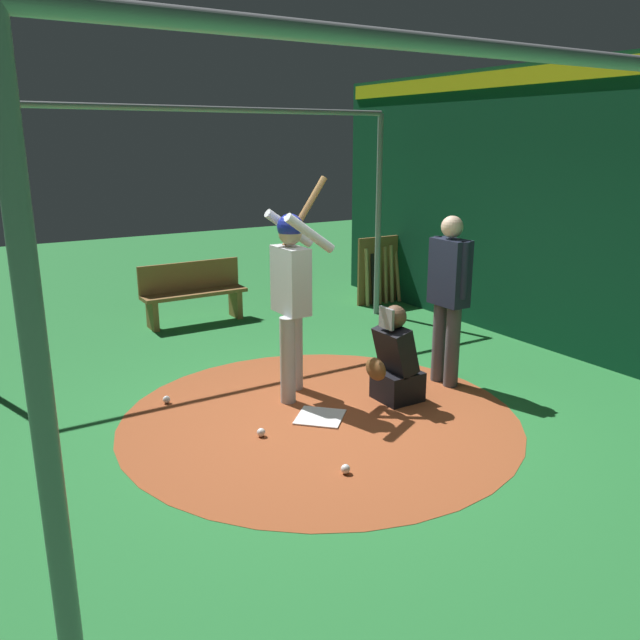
# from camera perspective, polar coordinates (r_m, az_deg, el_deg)

# --- Properties ---
(ground_plane) EXTENTS (25.10, 25.10, 0.00)m
(ground_plane) POSITION_cam_1_polar(r_m,az_deg,el_deg) (6.11, -0.00, -8.61)
(ground_plane) COLOR #287A38
(dirt_circle) EXTENTS (3.69, 3.69, 0.01)m
(dirt_circle) POSITION_cam_1_polar(r_m,az_deg,el_deg) (6.11, -0.00, -8.58)
(dirt_circle) COLOR #9E4C28
(dirt_circle) RESTS_ON ground
(home_plate) EXTENTS (0.59, 0.59, 0.01)m
(home_plate) POSITION_cam_1_polar(r_m,az_deg,el_deg) (6.11, -0.00, -8.51)
(home_plate) COLOR white
(home_plate) RESTS_ON dirt_circle
(batter) EXTENTS (0.68, 0.49, 2.16)m
(batter) POSITION_cam_1_polar(r_m,az_deg,el_deg) (6.31, -2.50, 2.91)
(batter) COLOR #B3B3B7
(batter) RESTS_ON ground
(catcher) EXTENTS (0.58, 0.40, 0.98)m
(catcher) POSITION_cam_1_polar(r_m,az_deg,el_deg) (6.41, 6.60, -3.84)
(catcher) COLOR black
(catcher) RESTS_ON ground
(umpire) EXTENTS (0.22, 0.49, 1.77)m
(umpire) POSITION_cam_1_polar(r_m,az_deg,el_deg) (6.78, 11.24, 2.48)
(umpire) COLOR #4C4C51
(umpire) RESTS_ON ground
(back_wall) EXTENTS (0.23, 9.10, 3.38)m
(back_wall) POSITION_cam_1_polar(r_m,az_deg,el_deg) (8.08, 22.31, 8.76)
(back_wall) COLOR #0C3D26
(back_wall) RESTS_ON ground
(cage_frame) EXTENTS (5.47, 5.61, 2.88)m
(cage_frame) POSITION_cam_1_polar(r_m,az_deg,el_deg) (5.59, -0.00, 10.64)
(cage_frame) COLOR gray
(cage_frame) RESTS_ON ground
(bat_rack) EXTENTS (1.18, 0.20, 1.05)m
(bat_rack) POSITION_cam_1_polar(r_m,az_deg,el_deg) (10.35, 6.15, 4.30)
(bat_rack) COLOR olive
(bat_rack) RESTS_ON ground
(bench) EXTENTS (1.47, 0.36, 0.85)m
(bench) POSITION_cam_1_polar(r_m,az_deg,el_deg) (9.29, -11.09, 2.42)
(bench) COLOR olive
(bench) RESTS_ON ground
(baseball_0) EXTENTS (0.07, 0.07, 0.07)m
(baseball_0) POSITION_cam_1_polar(r_m,az_deg,el_deg) (6.58, -13.34, -6.82)
(baseball_0) COLOR white
(baseball_0) RESTS_ON dirt_circle
(baseball_1) EXTENTS (0.07, 0.07, 0.07)m
(baseball_1) POSITION_cam_1_polar(r_m,az_deg,el_deg) (5.76, -5.20, -9.81)
(baseball_1) COLOR white
(baseball_1) RESTS_ON dirt_circle
(baseball_2) EXTENTS (0.07, 0.07, 0.07)m
(baseball_2) POSITION_cam_1_polar(r_m,az_deg,el_deg) (5.16, 2.26, -12.95)
(baseball_2) COLOR white
(baseball_2) RESTS_ON dirt_circle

